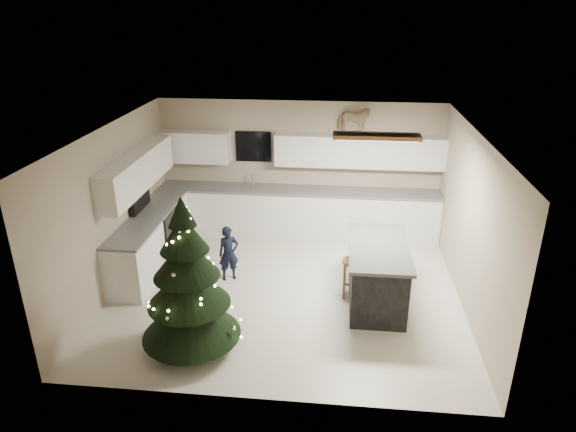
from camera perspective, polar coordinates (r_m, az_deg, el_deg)
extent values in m
plane|color=beige|center=(8.42, -0.25, -8.16)|extent=(5.50, 5.50, 0.00)
cube|color=#AEA08B|center=(10.17, 1.25, 5.47)|extent=(5.50, 0.02, 2.60)
cube|color=#AEA08B|center=(5.63, -3.04, -9.86)|extent=(5.50, 0.02, 2.60)
cube|color=#AEA08B|center=(8.55, -18.91, 0.76)|extent=(0.02, 5.00, 2.60)
cube|color=#AEA08B|center=(8.04, 19.63, -0.77)|extent=(0.02, 5.00, 2.60)
cube|color=silver|center=(7.42, -0.28, 9.31)|extent=(5.50, 5.00, 0.02)
cube|color=brown|center=(7.51, 9.83, 8.74)|extent=(1.25, 0.32, 0.06)
cube|color=white|center=(7.52, 9.81, 8.48)|extent=(1.15, 0.24, 0.02)
cube|color=white|center=(10.18, 1.07, 0.40)|extent=(5.48, 0.60, 0.90)
cube|color=white|center=(9.27, -15.09, -2.78)|extent=(0.60, 2.60, 0.90)
cube|color=slate|center=(10.00, 1.09, 2.86)|extent=(5.48, 0.62, 0.04)
cube|color=slate|center=(9.08, -15.33, -0.11)|extent=(0.62, 2.60, 0.04)
cube|color=white|center=(10.26, -10.40, 7.58)|extent=(1.40, 0.35, 0.60)
cube|color=white|center=(9.87, 7.91, 7.13)|extent=(3.20, 0.35, 0.60)
cube|color=white|center=(8.98, -16.38, 4.82)|extent=(0.35, 2.60, 0.60)
cube|color=black|center=(10.14, -3.86, 7.72)|extent=(0.70, 0.04, 0.60)
cube|color=#99999E|center=(10.13, -3.99, 2.95)|extent=(0.55, 0.40, 0.06)
cylinder|color=#99999E|center=(10.17, -3.92, 3.99)|extent=(0.03, 0.03, 0.24)
cube|color=black|center=(9.52, -14.36, -2.01)|extent=(0.64, 0.75, 0.90)
cube|color=black|center=(9.38, -16.15, 1.39)|extent=(0.10, 0.75, 0.30)
cube|color=black|center=(8.02, 9.84, -6.53)|extent=(0.80, 1.60, 0.90)
cube|color=#363637|center=(7.80, 10.07, -3.49)|extent=(0.90, 1.70, 0.05)
cylinder|color=brown|center=(8.03, 7.19, -5.02)|extent=(0.33, 0.33, 0.04)
cylinder|color=brown|center=(8.08, 6.26, -7.35)|extent=(0.03, 0.03, 0.59)
cylinder|color=brown|center=(8.08, 7.92, -7.41)|extent=(0.03, 0.03, 0.59)
cylinder|color=brown|center=(8.28, 6.27, -6.54)|extent=(0.03, 0.03, 0.59)
cylinder|color=brown|center=(8.29, 7.88, -6.60)|extent=(0.03, 0.03, 0.59)
cube|color=brown|center=(8.23, 7.05, -7.58)|extent=(0.25, 0.03, 0.03)
cylinder|color=#3F2816|center=(7.22, -10.57, -13.09)|extent=(0.12, 0.12, 0.29)
cone|color=black|center=(7.01, -10.80, -10.52)|extent=(1.32, 1.32, 0.68)
cone|color=black|center=(6.78, -11.07, -7.44)|extent=(1.08, 1.08, 0.58)
cone|color=black|center=(6.60, -11.32, -4.53)|extent=(0.85, 0.85, 0.53)
cone|color=black|center=(6.45, -11.55, -1.85)|extent=(0.62, 0.62, 0.48)
cone|color=black|center=(6.34, -11.76, 0.53)|extent=(0.35, 0.35, 0.39)
sphere|color=#FFD88C|center=(7.02, -5.09, -12.96)|extent=(0.03, 0.03, 0.03)
sphere|color=#FFD88C|center=(7.24, -5.40, -11.13)|extent=(0.03, 0.03, 0.03)
sphere|color=#FFD88C|center=(7.43, -6.71, -9.68)|extent=(0.03, 0.03, 0.03)
sphere|color=#FFD88C|center=(7.53, -8.67, -8.73)|extent=(0.03, 0.03, 0.03)
sphere|color=#FFD88C|center=(7.54, -10.86, -8.32)|extent=(0.03, 0.03, 0.03)
sphere|color=#FFD88C|center=(7.45, -12.91, -8.38)|extent=(0.03, 0.03, 0.03)
sphere|color=#FFD88C|center=(7.27, -14.47, -8.81)|extent=(0.03, 0.03, 0.03)
sphere|color=#FFD88C|center=(7.04, -15.27, -9.45)|extent=(0.03, 0.03, 0.03)
sphere|color=#FFD88C|center=(6.80, -15.13, -10.07)|extent=(0.03, 0.03, 0.03)
sphere|color=#FFD88C|center=(6.60, -14.07, -10.44)|extent=(0.03, 0.03, 0.03)
sphere|color=#FFD88C|center=(6.46, -12.37, -10.38)|extent=(0.03, 0.03, 0.03)
sphere|color=#FFD88C|center=(6.42, -10.47, -9.80)|extent=(0.03, 0.03, 0.03)
sphere|color=#FFD88C|center=(6.46, -8.88, -8.79)|extent=(0.03, 0.03, 0.03)
sphere|color=#FFD88C|center=(6.57, -7.95, -7.54)|extent=(0.03, 0.03, 0.03)
sphere|color=#FFD88C|center=(6.70, -7.82, -6.28)|extent=(0.03, 0.03, 0.03)
sphere|color=#FFD88C|center=(6.82, -8.39, -5.19)|extent=(0.03, 0.03, 0.03)
sphere|color=#FFD88C|center=(6.89, -9.44, -4.36)|extent=(0.03, 0.03, 0.03)
sphere|color=#FFD88C|center=(6.91, -10.73, -3.81)|extent=(0.03, 0.03, 0.03)
sphere|color=#FFD88C|center=(6.87, -11.97, -3.53)|extent=(0.03, 0.03, 0.03)
sphere|color=#FFD88C|center=(6.77, -12.95, -3.43)|extent=(0.03, 0.03, 0.03)
sphere|color=#FFD88C|center=(6.64, -13.49, -3.43)|extent=(0.03, 0.03, 0.03)
sphere|color=#FFD88C|center=(6.51, -13.54, -3.39)|extent=(0.03, 0.03, 0.03)
sphere|color=#FFD88C|center=(6.40, -13.15, -3.23)|extent=(0.03, 0.03, 0.03)
sphere|color=#FFD88C|center=(6.32, -12.46, -2.89)|extent=(0.03, 0.03, 0.03)
sphere|color=#FFD88C|center=(6.28, -11.70, -2.36)|extent=(0.03, 0.03, 0.03)
sphere|color=#FFD88C|center=(6.28, -11.09, -1.69)|extent=(0.03, 0.03, 0.03)
sphere|color=#FFD88C|center=(6.31, -10.75, -0.95)|extent=(0.03, 0.03, 0.03)
sphere|color=#FFD88C|center=(6.34, -10.72, -0.22)|extent=(0.03, 0.03, 0.03)
sphere|color=#FFD88C|center=(6.36, -10.94, 0.44)|extent=(0.03, 0.03, 0.03)
sphere|color=#FFD88C|center=(6.36, -11.30, 1.01)|extent=(0.03, 0.03, 0.03)
sphere|color=silver|center=(6.96, -5.95, -11.99)|extent=(0.07, 0.07, 0.07)
sphere|color=silver|center=(7.43, -12.23, -8.40)|extent=(0.07, 0.07, 0.07)
sphere|color=silver|center=(6.59, -13.21, -11.07)|extent=(0.07, 0.07, 0.07)
sphere|color=silver|center=(6.82, -7.63, -7.64)|extent=(0.07, 0.07, 0.07)
sphere|color=silver|center=(6.97, -12.87, -5.69)|extent=(0.07, 0.07, 0.07)
sphere|color=silver|center=(6.41, -11.95, -6.51)|extent=(0.07, 0.07, 0.07)
sphere|color=silver|center=(6.63, -9.61, -3.60)|extent=(0.07, 0.07, 0.07)
sphere|color=silver|center=(6.57, -12.60, -2.39)|extent=(0.07, 0.07, 0.07)
sphere|color=silver|center=(6.33, -11.58, -1.56)|extent=(0.07, 0.07, 0.07)
sphere|color=silver|center=(6.37, -11.51, 0.29)|extent=(0.07, 0.07, 0.07)
imported|color=black|center=(8.57, -6.61, -4.15)|extent=(0.41, 0.35, 0.94)
cube|color=brown|center=(9.74, 7.20, 8.86)|extent=(0.25, 0.02, 0.02)
cube|color=brown|center=(9.82, 7.20, 8.97)|extent=(0.25, 0.02, 0.02)
imported|color=tan|center=(9.72, 7.28, 10.51)|extent=(0.68, 0.41, 0.54)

